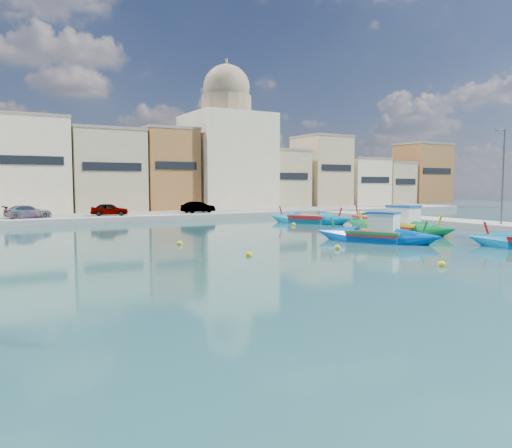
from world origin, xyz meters
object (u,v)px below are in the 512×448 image
object	(u,v)px
luzzu_blue_cabin	(377,236)
luzzu_green	(309,220)
luzzu_turquoise_cabin	(397,228)
church_block	(227,147)
luzzu_cyan_mid	(372,221)
quay_street_lamp	(502,176)

from	to	relation	value
luzzu_blue_cabin	luzzu_green	distance (m)	15.19
luzzu_blue_cabin	luzzu_green	bearing A→B (deg)	70.53
luzzu_turquoise_cabin	luzzu_blue_cabin	bearing A→B (deg)	-146.16
church_block	luzzu_turquoise_cabin	bearing A→B (deg)	-92.11
luzzu_cyan_mid	luzzu_green	size ratio (longest dim) A/B	1.11
church_block	luzzu_green	xyz separation A→B (m)	(-1.73, -20.81, -8.12)
luzzu_turquoise_cabin	luzzu_cyan_mid	xyz separation A→B (m)	(3.63, 6.71, -0.10)
luzzu_blue_cabin	luzzu_cyan_mid	size ratio (longest dim) A/B	0.87
quay_street_lamp	luzzu_blue_cabin	bearing A→B (deg)	-175.47
luzzu_blue_cabin	luzzu_cyan_mid	distance (m)	14.00
quay_street_lamp	luzzu_green	bearing A→B (deg)	124.82
church_block	luzzu_green	world-z (taller)	church_block
luzzu_green	luzzu_blue_cabin	bearing A→B (deg)	-109.47
luzzu_cyan_mid	luzzu_turquoise_cabin	bearing A→B (deg)	-118.42
luzzu_green	luzzu_turquoise_cabin	bearing A→B (deg)	-86.88
church_block	luzzu_turquoise_cabin	size ratio (longest dim) A/B	1.87
luzzu_cyan_mid	luzzu_green	world-z (taller)	luzzu_cyan_mid
quay_street_lamp	church_block	bearing A→B (deg)	102.35
luzzu_turquoise_cabin	luzzu_green	bearing A→B (deg)	93.12
luzzu_cyan_mid	luzzu_green	distance (m)	5.69
luzzu_cyan_mid	quay_street_lamp	bearing A→B (deg)	-62.07
luzzu_turquoise_cabin	luzzu_blue_cabin	distance (m)	6.78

